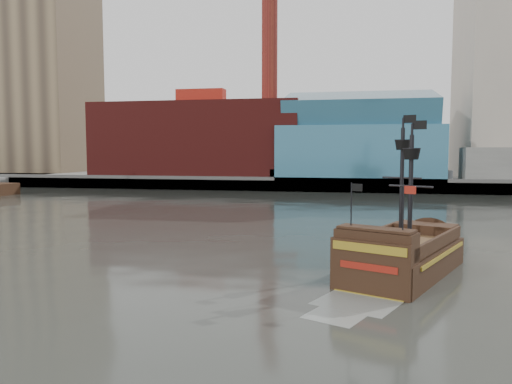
# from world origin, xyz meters

# --- Properties ---
(ground) EXTENTS (400.00, 400.00, 0.00)m
(ground) POSITION_xyz_m (0.00, 0.00, 0.00)
(ground) COLOR #272924
(ground) RESTS_ON ground
(promenade_far) EXTENTS (220.00, 60.00, 2.00)m
(promenade_far) POSITION_xyz_m (0.00, 92.00, 1.00)
(promenade_far) COLOR slate
(promenade_far) RESTS_ON ground
(seawall) EXTENTS (220.00, 1.00, 2.60)m
(seawall) POSITION_xyz_m (0.00, 62.50, 1.30)
(seawall) COLOR #4C4C49
(seawall) RESTS_ON ground
(skyline) EXTENTS (149.00, 45.00, 62.00)m
(skyline) POSITION_xyz_m (5.21, 84.56, 24.55)
(skyline) COLOR #796548
(skyline) RESTS_ON promenade_far
(pirate_ship) EXTENTS (9.44, 14.48, 10.48)m
(pirate_ship) POSITION_xyz_m (12.49, 3.28, 0.95)
(pirate_ship) COLOR black
(pirate_ship) RESTS_ON ground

